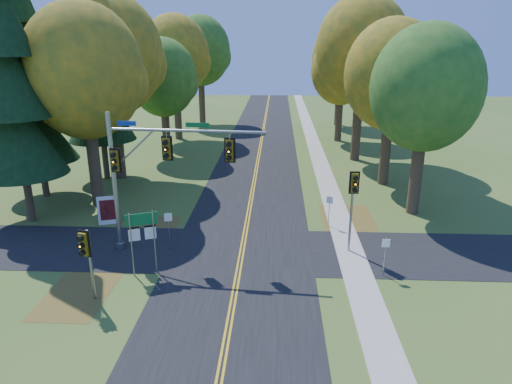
{
  "coord_description": "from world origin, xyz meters",
  "views": [
    {
      "loc": [
        1.95,
        -21.84,
        11.55
      ],
      "look_at": [
        0.75,
        3.14,
        3.2
      ],
      "focal_mm": 32.0,
      "sensor_mm": 36.0,
      "label": 1
    }
  ],
  "objects_px": {
    "info_kiosk": "(109,210)",
    "traffic_mast": "(150,165)",
    "route_sign_cluster": "(142,231)",
    "east_signal_pole": "(353,192)"
  },
  "relations": [
    {
      "from": "traffic_mast",
      "to": "route_sign_cluster",
      "type": "bearing_deg",
      "value": -82.24
    },
    {
      "from": "route_sign_cluster",
      "to": "traffic_mast",
      "type": "bearing_deg",
      "value": 71.71
    },
    {
      "from": "traffic_mast",
      "to": "info_kiosk",
      "type": "height_order",
      "value": "traffic_mast"
    },
    {
      "from": "traffic_mast",
      "to": "route_sign_cluster",
      "type": "distance_m",
      "value": 3.84
    },
    {
      "from": "info_kiosk",
      "to": "traffic_mast",
      "type": "bearing_deg",
      "value": -60.66
    },
    {
      "from": "traffic_mast",
      "to": "info_kiosk",
      "type": "xyz_separation_m",
      "value": [
        -4.11,
        3.87,
        -4.16
      ]
    },
    {
      "from": "traffic_mast",
      "to": "east_signal_pole",
      "type": "xyz_separation_m",
      "value": [
        11.1,
        0.25,
        -1.43
      ]
    },
    {
      "from": "traffic_mast",
      "to": "info_kiosk",
      "type": "relative_size",
      "value": 4.59
    },
    {
      "from": "info_kiosk",
      "to": "route_sign_cluster",
      "type": "bearing_deg",
      "value": -74.61
    },
    {
      "from": "east_signal_pole",
      "to": "info_kiosk",
      "type": "xyz_separation_m",
      "value": [
        -15.21,
        3.61,
        -2.72
      ]
    }
  ]
}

